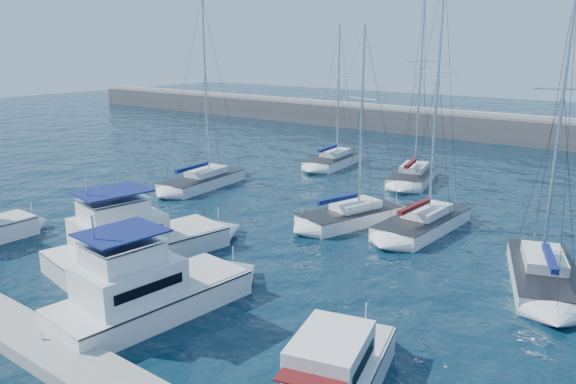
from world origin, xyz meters
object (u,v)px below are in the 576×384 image
Objects in this scene: sailboat_mid_d at (423,223)px; sailboat_back_b at (413,176)px; sailboat_mid_e at (543,274)px; sailboat_back_a at (333,160)px; sailboat_mid_c at (351,216)px; motor_yacht_stbd_outer at (335,377)px; motor_yacht_stbd_inner at (144,293)px; motor_yacht_port_inner at (132,241)px; sailboat_mid_a at (203,180)px.

sailboat_back_b is (-6.42, 12.07, 0.01)m from sailboat_mid_d.
sailboat_mid_d reaches higher than sailboat_mid_e.
sailboat_mid_d is 9.56m from sailboat_mid_e.
sailboat_back_a is at bearing 142.07° from sailboat_mid_d.
motor_yacht_stbd_outer is at bearing -43.47° from sailboat_mid_c.
motor_yacht_stbd_inner is 17.45m from sailboat_mid_c.
motor_yacht_port_inner is at bearing 151.12° from motor_yacht_stbd_outer.
sailboat_back_b is (-1.83, 13.69, 0.03)m from sailboat_mid_c.
sailboat_mid_c is 13.81m from sailboat_back_b.
sailboat_mid_a is at bearing -175.66° from sailboat_mid_d.
sailboat_mid_d reaches higher than motor_yacht_port_inner.
sailboat_back_a is at bearing 68.21° from sailboat_mid_a.
sailboat_mid_d reaches higher than sailboat_mid_c.
sailboat_back_b is at bearing 112.66° from sailboat_mid_e.
motor_yacht_stbd_inner is (6.03, -4.00, 0.00)m from motor_yacht_port_inner.
motor_yacht_stbd_outer is at bearing 5.05° from motor_yacht_stbd_inner.
motor_yacht_stbd_outer is 0.46× the size of sailboat_mid_e.
motor_yacht_stbd_inner is at bearing -101.79° from sailboat_mid_d.
sailboat_mid_a is (-15.21, 18.48, -0.60)m from motor_yacht_stbd_inner.
sailboat_mid_c is (15.55, -1.05, -0.02)m from sailboat_mid_a.
motor_yacht_port_inner is 7.23m from motor_yacht_stbd_inner.
motor_yacht_stbd_inner is 34.52m from sailboat_back_a.
motor_yacht_stbd_outer is at bearing -41.27° from sailboat_mid_a.
sailboat_mid_a is 15.58m from sailboat_mid_c.
sailboat_mid_c is 4.87m from sailboat_mid_d.
motor_yacht_stbd_inner is at bearing 164.81° from motor_yacht_stbd_outer.
motor_yacht_stbd_inner is 1.27× the size of motor_yacht_stbd_outer.
motor_yacht_stbd_inner is 23.94m from sailboat_mid_a.
sailboat_back_b is (-11.77, 31.16, -0.39)m from motor_yacht_stbd_outer.
motor_yacht_stbd_outer is at bearing -82.53° from sailboat_back_b.
sailboat_mid_d reaches higher than sailboat_mid_a.
sailboat_back_a is 0.84× the size of sailboat_back_b.
sailboat_mid_c is 0.85× the size of sailboat_mid_e.
sailboat_mid_a is 18.66m from sailboat_back_b.
sailboat_mid_a reaches higher than motor_yacht_port_inner.
sailboat_mid_c is 13.43m from sailboat_mid_e.
sailboat_mid_e reaches higher than motor_yacht_stbd_outer.
motor_yacht_stbd_outer is 39.06m from sailboat_back_a.
sailboat_mid_d is at bearing 64.03° from motor_yacht_port_inner.
motor_yacht_port_inner is 16.79m from motor_yacht_stbd_outer.
sailboat_back_b is at bearing 37.38° from sailboat_mid_a.
sailboat_mid_e reaches higher than sailboat_mid_c.
motor_yacht_port_inner is 0.74× the size of sailboat_back_a.
motor_yacht_stbd_outer is 31.51m from sailboat_mid_a.
sailboat_mid_a is 14.85m from sailboat_back_a.
motor_yacht_stbd_outer is at bearing -71.63° from sailboat_mid_d.
sailboat_mid_a is 0.95× the size of sailboat_back_b.
sailboat_mid_d is 13.67m from sailboat_back_b.
sailboat_mid_c is at bearing -59.49° from sailboat_back_a.
sailboat_mid_e is at bearing 52.88° from motor_yacht_stbd_inner.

